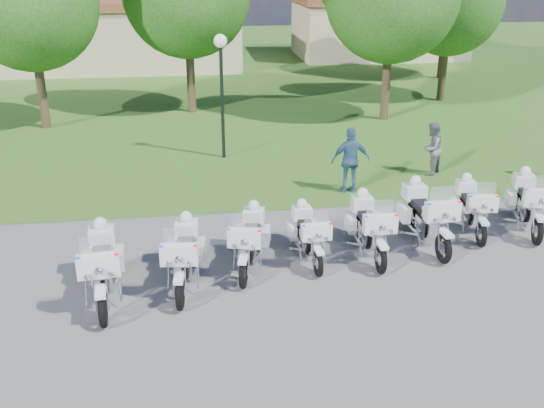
{
  "coord_description": "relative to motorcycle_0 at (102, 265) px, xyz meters",
  "views": [
    {
      "loc": [
        -2.19,
        -12.27,
        6.51
      ],
      "look_at": [
        -0.35,
        1.2,
        0.95
      ],
      "focal_mm": 40.0,
      "sensor_mm": 36.0,
      "label": 1
    }
  ],
  "objects": [
    {
      "name": "motorcycle_6",
      "position": [
        8.9,
        2.14,
        -0.08
      ],
      "size": [
        1.01,
        2.31,
        1.56
      ],
      "rotation": [
        0.0,
        0.0,
        2.97
      ],
      "color": "black",
      "rests_on": "ground"
    },
    {
      "name": "motorcycle_3",
      "position": [
        4.48,
        1.19,
        -0.12
      ],
      "size": [
        0.77,
        2.18,
        1.46
      ],
      "rotation": [
        0.0,
        0.0,
        3.19
      ],
      "color": "black",
      "rests_on": "ground"
    },
    {
      "name": "motorcycle_0",
      "position": [
        0.0,
        0.0,
        0.0
      ],
      "size": [
        1.0,
        2.61,
        1.75
      ],
      "rotation": [
        0.0,
        0.0,
        3.24
      ],
      "color": "black",
      "rests_on": "ground"
    },
    {
      "name": "lamp_post",
      "position": [
        3.01,
        9.06,
        2.43
      ],
      "size": [
        0.44,
        0.44,
        4.19
      ],
      "color": "black",
      "rests_on": "ground"
    },
    {
      "name": "motorcycle_4",
      "position": [
        5.95,
        1.24,
        -0.05
      ],
      "size": [
        0.82,
        2.45,
        1.64
      ],
      "rotation": [
        0.0,
        0.0,
        3.12
      ],
      "color": "black",
      "rests_on": "ground"
    },
    {
      "name": "bystander_b",
      "position": [
        9.47,
        6.39,
        0.12
      ],
      "size": [
        1.04,
        1.04,
        1.7
      ],
      "primitive_type": "imported",
      "rotation": [
        0.0,
        0.0,
        -2.37
      ],
      "color": "slate",
      "rests_on": "ground"
    },
    {
      "name": "motorcycle_2",
      "position": [
        3.1,
        0.95,
        -0.07
      ],
      "size": [
        1.12,
        2.33,
        1.59
      ],
      "rotation": [
        0.0,
        0.0,
        2.9
      ],
      "color": "black",
      "rests_on": "ground"
    },
    {
      "name": "grass_lawn",
      "position": [
        4.13,
        28.04,
        -0.73
      ],
      "size": [
        100.0,
        48.0,
        0.01
      ],
      "primitive_type": "cube",
      "color": "#345D1D",
      "rests_on": "ground"
    },
    {
      "name": "motorcycle_1",
      "position": [
        1.64,
        0.34,
        -0.04
      ],
      "size": [
        0.94,
        2.45,
        1.65
      ],
      "rotation": [
        0.0,
        0.0,
        3.05
      ],
      "color": "black",
      "rests_on": "ground"
    },
    {
      "name": "building_east",
      "position": [
        15.13,
        31.04,
        1.33
      ],
      "size": [
        11.44,
        7.28,
        4.1
      ],
      "color": "#BDAE88",
      "rests_on": "ground"
    },
    {
      "name": "ground",
      "position": [
        4.13,
        1.04,
        -0.73
      ],
      "size": [
        100.0,
        100.0,
        0.0
      ],
      "primitive_type": "plane",
      "color": "#56565B",
      "rests_on": "ground"
    },
    {
      "name": "building_west",
      "position": [
        -1.87,
        29.04,
        1.33
      ],
      "size": [
        14.56,
        8.32,
        4.1
      ],
      "color": "#BDAE88",
      "rests_on": "ground"
    },
    {
      "name": "motorcycle_5",
      "position": [
        7.46,
        1.61,
        0.0
      ],
      "size": [
        0.88,
        2.62,
        1.76
      ],
      "rotation": [
        0.0,
        0.0,
        3.17
      ],
      "color": "black",
      "rests_on": "ground"
    },
    {
      "name": "motorcycle_7",
      "position": [
        10.42,
        2.11,
        -0.02
      ],
      "size": [
        1.28,
        2.46,
        1.7
      ],
      "rotation": [
        0.0,
        0.0,
        2.86
      ],
      "color": "black",
      "rests_on": "ground"
    },
    {
      "name": "bystander_c",
      "position": [
        6.51,
        5.2,
        0.25
      ],
      "size": [
        1.16,
        0.51,
        1.96
      ],
      "primitive_type": "imported",
      "rotation": [
        0.0,
        0.0,
        3.17
      ],
      "color": "#365E82",
      "rests_on": "ground"
    }
  ]
}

